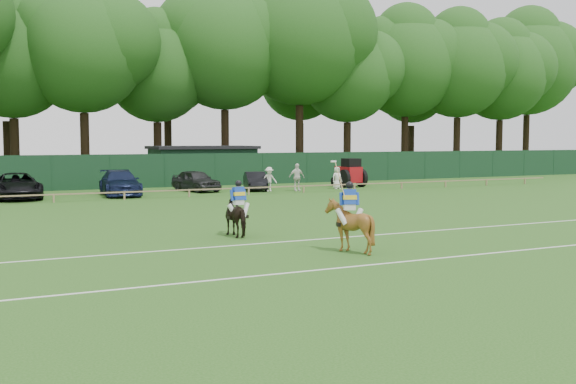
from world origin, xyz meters
TOP-DOWN VIEW (x-y plane):
  - ground at (0.00, 0.00)m, footprint 160.00×160.00m
  - horse_dark at (-2.50, 1.04)m, footprint 0.93×1.81m
  - horse_chestnut at (-0.66, -3.81)m, footprint 1.84×1.94m
  - suv_black at (-8.70, 21.29)m, footprint 2.67×5.67m
  - sedan_navy at (-2.57, 21.18)m, footprint 2.67×5.65m
  - hatch_grey at (2.86, 22.27)m, footprint 2.71×4.65m
  - estate_black at (6.91, 21.32)m, footprint 2.44×4.16m
  - spectator_left at (7.38, 20.04)m, footprint 1.18×0.81m
  - spectator_mid at (9.22, 19.46)m, footprint 1.16×0.56m
  - spectator_right at (12.67, 19.86)m, footprint 0.82×0.57m
  - rider_dark at (-2.50, 1.02)m, footprint 0.94×0.40m
  - rider_chestnut at (-0.67, -3.82)m, footprint 0.91×0.76m
  - pitch_lines at (0.00, -3.50)m, footprint 60.00×5.10m
  - pitch_rail at (0.00, 18.00)m, footprint 62.10×0.10m
  - perimeter_fence at (0.00, 27.00)m, footprint 92.08×0.08m
  - utility_shed at (6.00, 30.00)m, footprint 8.40×4.40m
  - tree_row at (2.00, 35.00)m, footprint 96.00×12.00m
  - tractor at (14.63, 21.36)m, footprint 1.83×2.60m

SIDE VIEW (x-z plane):
  - ground at x=0.00m, z-range 0.00..0.00m
  - tree_row at x=2.00m, z-range -10.50..10.50m
  - pitch_lines at x=0.00m, z-range 0.00..0.01m
  - pitch_rail at x=0.00m, z-range 0.20..0.70m
  - estate_black at x=6.91m, z-range 0.00..1.30m
  - horse_dark at x=-2.50m, z-range 0.00..1.48m
  - hatch_grey at x=2.86m, z-range 0.00..1.49m
  - suv_black at x=-8.70m, z-range 0.00..1.57m
  - sedan_navy at x=-2.57m, z-range 0.00..1.59m
  - spectator_right at x=12.67m, z-range 0.00..1.60m
  - spectator_left at x=7.38m, z-range 0.00..1.67m
  - horse_chestnut at x=-0.66m, z-range 0.00..1.71m
  - spectator_mid at x=9.22m, z-range 0.00..1.91m
  - tractor at x=14.63m, z-range -0.06..2.09m
  - perimeter_fence at x=0.00m, z-range 0.00..2.50m
  - rider_dark at x=-2.50m, z-range 0.73..2.13m
  - utility_shed at x=6.00m, z-range 0.02..3.06m
  - rider_chestnut at x=-0.67m, z-range 0.59..2.64m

